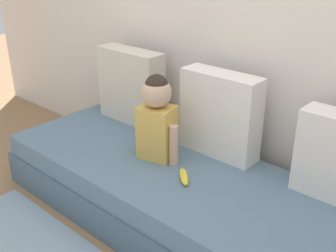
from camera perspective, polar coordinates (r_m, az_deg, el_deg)
The scene contains 7 objects.
ground_plane at distance 2.49m, azimuth 2.15°, elevation -13.66°, with size 12.00×12.00×0.00m, color #93704C.
back_wall at distance 2.44m, azimuth 11.20°, elevation 15.38°, with size 5.63×0.10×2.34m, color silver.
couch at distance 2.39m, azimuth 2.22°, elevation -10.31°, with size 2.43×0.84×0.36m.
throw_pillow_left at distance 2.87m, azimuth -5.20°, elevation 5.59°, with size 0.51×0.16×0.51m, color beige.
throw_pillow_center at distance 2.41m, azimuth 7.28°, elevation 1.61°, with size 0.49×0.16×0.50m, color silver.
toddler at distance 2.34m, azimuth -1.57°, elevation 1.29°, with size 0.31×0.20×0.51m.
banana at distance 2.21m, azimuth 2.24°, elevation -7.10°, with size 0.17×0.04×0.04m, color yellow.
Camera 1 is at (1.24, -1.53, 1.53)m, focal length 43.51 mm.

